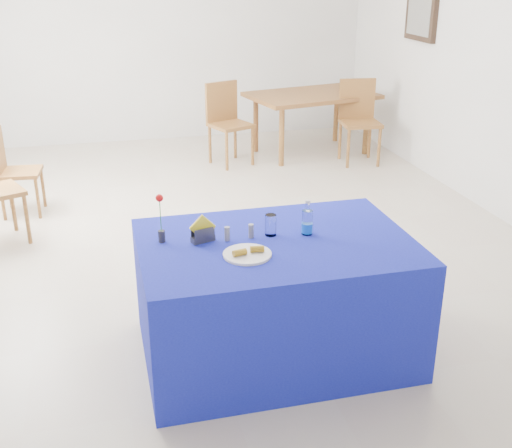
# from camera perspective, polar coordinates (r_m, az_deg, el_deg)

# --- Properties ---
(floor) EXTENTS (7.00, 7.00, 0.00)m
(floor) POSITION_cam_1_polar(r_m,az_deg,el_deg) (5.80, -1.60, -0.78)
(floor) COLOR beige
(floor) RESTS_ON ground
(room_shell) EXTENTS (7.00, 7.00, 7.00)m
(room_shell) POSITION_cam_1_polar(r_m,az_deg,el_deg) (5.36, -1.81, 16.69)
(room_shell) COLOR silver
(room_shell) RESTS_ON ground
(picture_frame) EXTENTS (0.06, 0.64, 0.52)m
(picture_frame) POSITION_cam_1_polar(r_m,az_deg,el_deg) (7.73, 14.48, 17.42)
(picture_frame) COLOR black
(picture_frame) RESTS_ON room_shell
(picture_art) EXTENTS (0.02, 0.52, 0.40)m
(picture_art) POSITION_cam_1_polar(r_m,az_deg,el_deg) (7.71, 14.31, 17.43)
(picture_art) COLOR #998C66
(picture_art) RESTS_ON room_shell
(plate) EXTENTS (0.27, 0.27, 0.01)m
(plate) POSITION_cam_1_polar(r_m,az_deg,el_deg) (3.56, -0.78, -2.72)
(plate) COLOR white
(plate) RESTS_ON blue_table
(drinking_glass) EXTENTS (0.07, 0.07, 0.13)m
(drinking_glass) POSITION_cam_1_polar(r_m,az_deg,el_deg) (3.80, 1.31, -0.09)
(drinking_glass) COLOR silver
(drinking_glass) RESTS_ON blue_table
(salt_shaker) EXTENTS (0.03, 0.03, 0.08)m
(salt_shaker) POSITION_cam_1_polar(r_m,az_deg,el_deg) (3.74, -2.58, -0.87)
(salt_shaker) COLOR slate
(salt_shaker) RESTS_ON blue_table
(pepper_shaker) EXTENTS (0.03, 0.03, 0.08)m
(pepper_shaker) POSITION_cam_1_polar(r_m,az_deg,el_deg) (3.78, -0.44, -0.62)
(pepper_shaker) COLOR slate
(pepper_shaker) RESTS_ON blue_table
(blue_table) EXTENTS (1.60, 1.10, 0.76)m
(blue_table) POSITION_cam_1_polar(r_m,az_deg,el_deg) (3.92, 1.73, -6.57)
(blue_table) COLOR #101695
(blue_table) RESTS_ON floor
(water_bottle) EXTENTS (0.07, 0.07, 0.21)m
(water_bottle) POSITION_cam_1_polar(r_m,az_deg,el_deg) (3.83, 4.57, 0.09)
(water_bottle) COLOR silver
(water_bottle) RESTS_ON blue_table
(napkin_holder) EXTENTS (0.15, 0.09, 0.17)m
(napkin_holder) POSITION_cam_1_polar(r_m,az_deg,el_deg) (3.74, -4.76, -0.87)
(napkin_holder) COLOR #3D3D42
(napkin_holder) RESTS_ON blue_table
(rose_vase) EXTENTS (0.04, 0.04, 0.29)m
(rose_vase) POSITION_cam_1_polar(r_m,az_deg,el_deg) (3.73, -8.47, 0.36)
(rose_vase) COLOR #252429
(rose_vase) RESTS_ON blue_table
(oak_table) EXTENTS (1.67, 1.25, 0.76)m
(oak_table) POSITION_cam_1_polar(r_m,az_deg,el_deg) (8.14, 4.95, 10.95)
(oak_table) COLOR brown
(oak_table) RESTS_ON floor
(chair_bg_left) EXTENTS (0.56, 0.56, 0.96)m
(chair_bg_left) POSITION_cam_1_polar(r_m,az_deg,el_deg) (7.72, -2.63, 9.46)
(chair_bg_left) COLOR #9D692D
(chair_bg_left) RESTS_ON floor
(chair_bg_right) EXTENTS (0.48, 0.48, 0.98)m
(chair_bg_right) POSITION_cam_1_polar(r_m,az_deg,el_deg) (7.88, 9.11, 9.55)
(chair_bg_right) COLOR #9D692D
(chair_bg_right) RESTS_ON floor
(chair_win_b) EXTENTS (0.41, 0.41, 0.84)m
(chair_win_b) POSITION_cam_1_polar(r_m,az_deg,el_deg) (6.50, -20.97, 4.85)
(chair_win_b) COLOR #9D692D
(chair_win_b) RESTS_ON floor
(banana_pieces) EXTENTS (0.19, 0.07, 0.04)m
(banana_pieces) POSITION_cam_1_polar(r_m,az_deg,el_deg) (3.55, -0.66, -2.39)
(banana_pieces) COLOR gold
(banana_pieces) RESTS_ON plate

